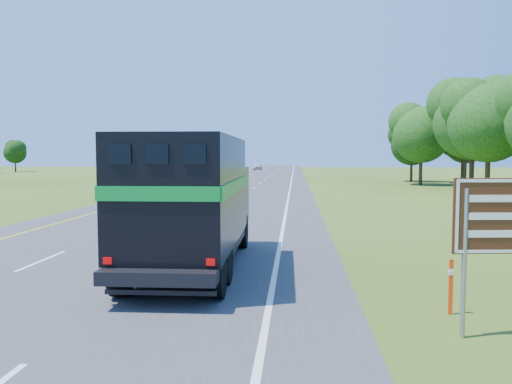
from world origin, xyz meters
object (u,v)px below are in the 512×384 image
at_px(horse_truck, 192,199).
at_px(white_suv, 200,179).
at_px(far_car, 258,166).
at_px(exit_sign, 507,223).

xyz_separation_m(horse_truck, white_suv, (-6.70, 35.76, -1.09)).
relative_size(horse_truck, far_car, 1.77).
bearing_deg(white_suv, exit_sign, -75.35).
xyz_separation_m(white_suv, far_car, (0.54, 69.26, -0.10)).
bearing_deg(horse_truck, exit_sign, -36.63).
bearing_deg(far_car, horse_truck, -88.81).
bearing_deg(exit_sign, horse_truck, 138.08).
distance_m(white_suv, exit_sign, 42.82).
xyz_separation_m(far_car, exit_sign, (12.93, -109.89, 1.24)).
height_order(horse_truck, far_car, horse_truck).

